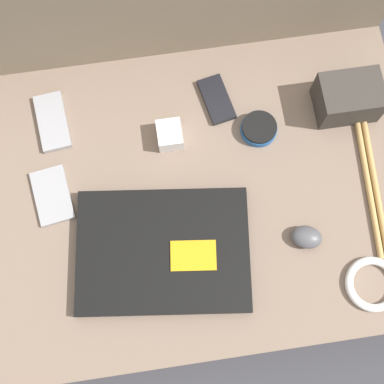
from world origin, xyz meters
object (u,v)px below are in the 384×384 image
Objects in this scene: laptop at (163,251)px; phone_black at (217,99)px; speaker_puck at (259,129)px; charger_brick at (170,135)px; phone_silver at (52,122)px; phone_small at (52,196)px; camera_pouch at (348,98)px; computer_mouse at (306,237)px.

laptop reaches higher than phone_black.
charger_brick reaches higher than speaker_puck.
phone_silver is (-0.20, 0.31, -0.01)m from laptop.
phone_silver is at bearing 169.37° from speaker_puck.
laptop reaches higher than phone_small.
camera_pouch reaches higher than laptop.
laptop is 2.92× the size of phone_small.
computer_mouse is (0.29, -0.01, 0.00)m from laptop.
computer_mouse is 0.95× the size of speaker_puck.
computer_mouse is 0.25m from speaker_puck.
phone_small is 2.16× the size of charger_brick.
laptop is 0.24m from charger_brick.
phone_small is 0.65m from camera_pouch.
charger_brick reaches higher than laptop.
speaker_puck reaches higher than phone_black.
charger_brick is at bearing -158.12° from phone_black.
phone_black is 0.40m from phone_small.
computer_mouse is at bearing -78.02° from speaker_puck.
computer_mouse is 0.54× the size of phone_silver.
computer_mouse reaches higher than phone_small.
phone_small is at bearing -167.21° from phone_black.
speaker_puck is at bearing -171.15° from camera_pouch.
laptop is 0.29m from computer_mouse.
charger_brick is (-0.38, -0.02, -0.02)m from camera_pouch.
phone_silver is 0.16m from phone_small.
phone_black is (-0.08, 0.08, -0.01)m from speaker_puck.
camera_pouch is (0.27, -0.05, 0.03)m from phone_black.
laptop reaches higher than phone_silver.
phone_black is (0.36, 0.00, -0.00)m from phone_silver.
camera_pouch reaches higher than phone_small.
speaker_puck is at bearing -16.65° from phone_silver.
phone_silver is 1.07× the size of phone_small.
camera_pouch reaches higher than speaker_puck.
camera_pouch is at bearing -22.13° from phone_black.
laptop is 2.87× the size of camera_pouch.
speaker_puck is (-0.05, 0.24, -0.00)m from computer_mouse.
computer_mouse is 0.58× the size of phone_small.
camera_pouch is (0.64, 0.11, 0.04)m from phone_small.
computer_mouse is at bearing -39.87° from phone_silver.
laptop is 4.81× the size of speaker_puck.
phone_black is at bearing 70.23° from laptop.
speaker_puck reaches higher than phone_small.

